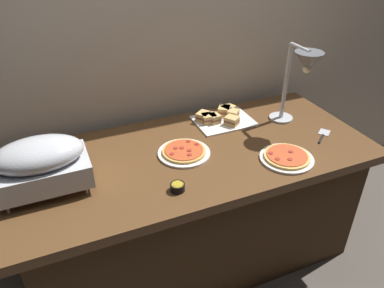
% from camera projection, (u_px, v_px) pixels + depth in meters
% --- Properties ---
extents(ground_plane, '(8.00, 8.00, 0.00)m').
position_uv_depth(ground_plane, '(193.00, 253.00, 2.33)').
color(ground_plane, '#4C443D').
extents(back_wall, '(4.40, 0.04, 2.40)m').
position_uv_depth(back_wall, '(158.00, 42.00, 2.08)').
color(back_wall, '#B7A893').
rests_on(back_wall, ground_plane).
extents(buffet_table, '(1.90, 0.84, 0.76)m').
position_uv_depth(buffet_table, '(193.00, 206.00, 2.12)').
color(buffet_table, brown).
rests_on(buffet_table, ground_plane).
extents(chafing_dish, '(0.40, 0.25, 0.25)m').
position_uv_depth(chafing_dish, '(41.00, 163.00, 1.59)').
color(chafing_dish, '#B7BABF').
rests_on(chafing_dish, buffet_table).
extents(heat_lamp, '(0.15, 0.30, 0.47)m').
position_uv_depth(heat_lamp, '(303.00, 69.00, 1.95)').
color(heat_lamp, '#B7BABF').
rests_on(heat_lamp, buffet_table).
extents(pizza_plate_front, '(0.27, 0.27, 0.03)m').
position_uv_depth(pizza_plate_front, '(184.00, 152.00, 1.90)').
color(pizza_plate_front, white).
rests_on(pizza_plate_front, buffet_table).
extents(pizza_plate_center, '(0.27, 0.27, 0.03)m').
position_uv_depth(pizza_plate_center, '(287.00, 157.00, 1.86)').
color(pizza_plate_center, white).
rests_on(pizza_plate_center, buffet_table).
extents(sandwich_platter, '(0.34, 0.26, 0.06)m').
position_uv_depth(sandwich_platter, '(221.00, 117.00, 2.20)').
color(sandwich_platter, white).
rests_on(sandwich_platter, buffet_table).
extents(sauce_cup_near, '(0.07, 0.07, 0.03)m').
position_uv_depth(sauce_cup_near, '(63.00, 147.00, 1.92)').
color(sauce_cup_near, black).
rests_on(sauce_cup_near, buffet_table).
extents(sauce_cup_far, '(0.07, 0.07, 0.04)m').
position_uv_depth(sauce_cup_far, '(178.00, 187.00, 1.65)').
color(sauce_cup_far, black).
rests_on(sauce_cup_far, buffet_table).
extents(serving_spatula, '(0.16, 0.13, 0.01)m').
position_uv_depth(serving_spatula, '(323.00, 135.00, 2.06)').
color(serving_spatula, '#B7BABF').
rests_on(serving_spatula, buffet_table).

